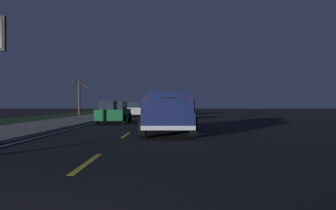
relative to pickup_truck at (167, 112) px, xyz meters
The scene contains 10 objects.
ground 15.55m from the pickup_truck, ahead, with size 144.00×144.00×0.00m, color black.
sidewalk_shoulder 17.15m from the pickup_truck, 25.78° to the left, with size 108.00×4.00×0.12m, color gray.
grass_verge 19.84m from the pickup_truck, 38.91° to the left, with size 108.00×6.00×0.01m, color #1E3819.
lane_markings 18.39m from the pickup_truck, 13.40° to the left, with size 108.82×3.54×0.01m.
pickup_truck is the anchor object (origin of this frame).
sedan_green 8.36m from the pickup_truck, 26.36° to the left, with size 4.41×2.04×1.54m.
sedan_red 27.48m from the pickup_truck, ahead, with size 4.41×2.04×1.54m.
sedan_black 24.70m from the pickup_truck, ahead, with size 4.42×2.05×1.54m.
sedan_silver 19.87m from the pickup_truck, 10.56° to the left, with size 4.40×2.03×1.54m.
bare_tree_far 26.80m from the pickup_truck, 24.33° to the left, with size 1.06×2.30×4.83m.
Camera 1 is at (-2.38, -1.80, 1.31)m, focal length 33.08 mm.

